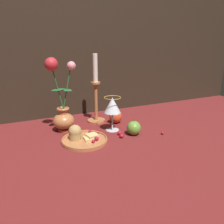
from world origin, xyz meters
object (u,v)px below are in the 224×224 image
at_px(plate_with_pastries, 82,138).
at_px(apple_beside_vase, 134,128).
at_px(candlestick, 96,96).
at_px(wine_glass, 112,106).
at_px(apple_near_glass, 116,117).
at_px(vase, 62,109).

bearing_deg(plate_with_pastries, apple_beside_vase, -6.65).
bearing_deg(candlestick, wine_glass, -80.04).
distance_m(candlestick, apple_beside_vase, 0.29).
bearing_deg(apple_beside_vase, candlestick, 110.92).
relative_size(plate_with_pastries, apple_near_glass, 2.41).
xyz_separation_m(vase, apple_near_glass, (0.28, -0.00, -0.08)).
height_order(plate_with_pastries, apple_near_glass, apple_near_glass).
distance_m(wine_glass, apple_beside_vase, 0.15).
bearing_deg(candlestick, apple_beside_vase, -69.08).
bearing_deg(vase, apple_near_glass, -0.65).
bearing_deg(wine_glass, plate_with_pastries, -159.57).
bearing_deg(vase, candlestick, 17.31).
height_order(vase, apple_beside_vase, vase).
distance_m(wine_glass, candlestick, 0.16).
xyz_separation_m(apple_beside_vase, apple_near_glass, (-0.01, 0.18, 0.00)).
distance_m(plate_with_pastries, wine_glass, 0.21).
bearing_deg(wine_glass, apple_beside_vase, -54.25).
distance_m(plate_with_pastries, apple_near_glass, 0.28).
bearing_deg(candlestick, apple_near_glass, -36.32).
xyz_separation_m(plate_with_pastries, apple_near_glass, (0.24, 0.15, 0.02)).
relative_size(candlestick, apple_beside_vase, 4.75).
bearing_deg(apple_near_glass, vase, 179.35).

